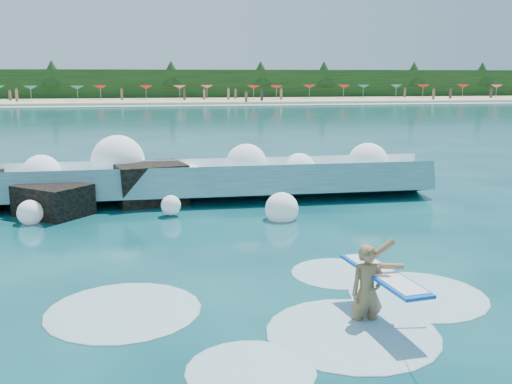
# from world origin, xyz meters

# --- Properties ---
(ground) EXTENTS (200.00, 200.00, 0.00)m
(ground) POSITION_xyz_m (0.00, 0.00, 0.00)
(ground) COLOR #07313E
(ground) RESTS_ON ground
(beach) EXTENTS (140.00, 20.00, 0.40)m
(beach) POSITION_xyz_m (0.00, 78.00, 0.20)
(beach) COLOR tan
(beach) RESTS_ON ground
(wet_band) EXTENTS (140.00, 5.00, 0.08)m
(wet_band) POSITION_xyz_m (0.00, 67.00, 0.04)
(wet_band) COLOR silver
(wet_band) RESTS_ON ground
(treeline) EXTENTS (140.00, 4.00, 5.00)m
(treeline) POSITION_xyz_m (0.00, 88.00, 2.50)
(treeline) COLOR black
(treeline) RESTS_ON ground
(breaking_wave) EXTENTS (18.32, 2.84, 1.58)m
(breaking_wave) POSITION_xyz_m (-1.17, 7.22, 0.55)
(breaking_wave) COLOR teal
(breaking_wave) RESTS_ON ground
(rock_cluster) EXTENTS (8.27, 3.43, 1.45)m
(rock_cluster) POSITION_xyz_m (-4.12, 6.33, 0.46)
(rock_cluster) COLOR black
(rock_cluster) RESTS_ON ground
(surfer_with_board) EXTENTS (0.96, 2.80, 1.57)m
(surfer_with_board) POSITION_xyz_m (2.51, -2.90, 0.58)
(surfer_with_board) COLOR olive
(surfer_with_board) RESTS_ON ground
(wave_spray) EXTENTS (15.49, 5.01, 2.22)m
(wave_spray) POSITION_xyz_m (-1.03, 7.05, 0.99)
(wave_spray) COLOR white
(wave_spray) RESTS_ON ground
(surf_foam) EXTENTS (8.94, 5.39, 0.14)m
(surf_foam) POSITION_xyz_m (1.66, -2.40, 0.00)
(surf_foam) COLOR silver
(surf_foam) RESTS_ON ground
(beach_umbrellas) EXTENTS (114.82, 6.35, 0.50)m
(beach_umbrellas) POSITION_xyz_m (0.07, 79.89, 2.25)
(beach_umbrellas) COLOR #E34264
(beach_umbrellas) RESTS_ON ground
(beachgoers) EXTENTS (96.57, 12.58, 1.93)m
(beachgoers) POSITION_xyz_m (-15.99, 74.82, 1.08)
(beachgoers) COLOR #3F332D
(beachgoers) RESTS_ON ground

